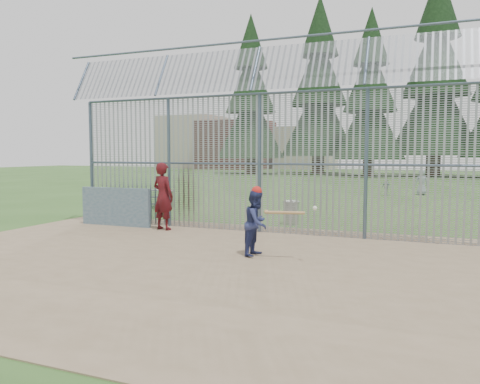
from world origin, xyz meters
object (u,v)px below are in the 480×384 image
at_px(trash_can, 291,212).
at_px(bleacher, 138,197).
at_px(batter, 257,223).
at_px(dugout_wall, 116,207).
at_px(onlooker, 163,196).

height_order(trash_can, bleacher, trash_can).
bearing_deg(batter, dugout_wall, 70.95).
xyz_separation_m(trash_can, bleacher, (-7.45, 2.31, 0.03)).
bearing_deg(dugout_wall, bleacher, 116.69).
bearing_deg(trash_can, bleacher, 162.79).
relative_size(dugout_wall, bleacher, 0.83).
bearing_deg(bleacher, dugout_wall, -63.31).
distance_m(onlooker, bleacher, 6.52).
xyz_separation_m(onlooker, trash_can, (3.22, 2.62, -0.65)).
height_order(dugout_wall, bleacher, dugout_wall).
bearing_deg(batter, trash_can, 10.86).
relative_size(batter, bleacher, 0.49).
height_order(onlooker, bleacher, onlooker).
xyz_separation_m(batter, trash_can, (-0.58, 4.92, -0.37)).
relative_size(batter, trash_can, 1.78).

